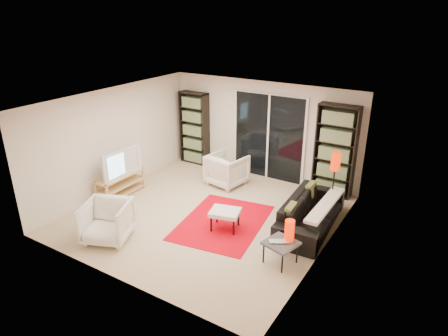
{
  "coord_description": "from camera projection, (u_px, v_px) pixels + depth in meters",
  "views": [
    {
      "loc": [
        4.18,
        -6.06,
        4.08
      ],
      "look_at": [
        0.25,
        0.3,
        1.0
      ],
      "focal_mm": 32.0,
      "sensor_mm": 36.0,
      "label": 1
    }
  ],
  "objects": [
    {
      "name": "rug",
      "position": [
        223.0,
        222.0,
        8.04
      ],
      "size": [
        1.86,
        2.32,
        0.01
      ],
      "primitive_type": "cube",
      "rotation": [
        0.0,
        0.0,
        0.15
      ],
      "color": "red",
      "rests_on": "floor"
    },
    {
      "name": "ceiling",
      "position": [
        204.0,
        101.0,
        7.43
      ],
      "size": [
        5.0,
        5.0,
        0.02
      ],
      "primitive_type": "cube",
      "color": "white",
      "rests_on": "wall_back"
    },
    {
      "name": "bookshelf_left",
      "position": [
        194.0,
        128.0,
        10.76
      ],
      "size": [
        0.8,
        0.3,
        1.95
      ],
      "color": "black",
      "rests_on": "ground"
    },
    {
      "name": "sofa",
      "position": [
        311.0,
        212.0,
        7.78
      ],
      "size": [
        0.97,
        2.19,
        0.63
      ],
      "primitive_type": "imported",
      "rotation": [
        0.0,
        0.0,
        1.63
      ],
      "color": "black",
      "rests_on": "floor"
    },
    {
      "name": "wall_left",
      "position": [
        115.0,
        140.0,
        9.11
      ],
      "size": [
        0.02,
        5.0,
        2.4
      ],
      "primitive_type": "cube",
      "color": "silver",
      "rests_on": "ground"
    },
    {
      "name": "armchair_front",
      "position": [
        107.0,
        221.0,
        7.33
      ],
      "size": [
        1.06,
        1.07,
        0.75
      ],
      "primitive_type": "imported",
      "rotation": [
        0.0,
        0.0,
        0.4
      ],
      "color": "white",
      "rests_on": "floor"
    },
    {
      "name": "floor_lamp",
      "position": [
        335.0,
        168.0,
        7.93
      ],
      "size": [
        0.21,
        0.21,
        1.39
      ],
      "color": "black",
      "rests_on": "floor"
    },
    {
      "name": "bookshelf_right",
      "position": [
        335.0,
        151.0,
        8.86
      ],
      "size": [
        0.9,
        0.3,
        2.1
      ],
      "color": "black",
      "rests_on": "ground"
    },
    {
      "name": "wall_right",
      "position": [
        329.0,
        190.0,
        6.68
      ],
      "size": [
        0.02,
        5.0,
        2.4
      ],
      "primitive_type": "cube",
      "color": "silver",
      "rests_on": "ground"
    },
    {
      "name": "ottoman",
      "position": [
        225.0,
        213.0,
        7.69
      ],
      "size": [
        0.66,
        0.59,
        0.4
      ],
      "color": "white",
      "rests_on": "floor"
    },
    {
      "name": "side_table",
      "position": [
        281.0,
        244.0,
        6.66
      ],
      "size": [
        0.61,
        0.61,
        0.4
      ],
      "color": "#424247",
      "rests_on": "floor"
    },
    {
      "name": "tv",
      "position": [
        119.0,
        162.0,
        8.9
      ],
      "size": [
        0.22,
        1.09,
        0.62
      ],
      "primitive_type": "imported",
      "rotation": [
        0.0,
        0.0,
        1.5
      ],
      "color": "black",
      "rests_on": "tv_stand"
    },
    {
      "name": "tv_stand",
      "position": [
        121.0,
        184.0,
        9.12
      ],
      "size": [
        0.39,
        1.22,
        0.5
      ],
      "color": "#D9BB78",
      "rests_on": "floor"
    },
    {
      "name": "wall_back",
      "position": [
        262.0,
        130.0,
        9.86
      ],
      "size": [
        5.0,
        0.02,
        2.4
      ],
      "primitive_type": "cube",
      "color": "silver",
      "rests_on": "ground"
    },
    {
      "name": "table_lamp",
      "position": [
        289.0,
        230.0,
        6.64
      ],
      "size": [
        0.17,
        0.17,
        0.37
      ],
      "primitive_type": "cylinder",
      "color": "red",
      "rests_on": "side_table"
    },
    {
      "name": "laptop",
      "position": [
        279.0,
        243.0,
        6.6
      ],
      "size": [
        0.38,
        0.34,
        0.03
      ],
      "primitive_type": "imported",
      "rotation": [
        0.0,
        0.0,
        0.54
      ],
      "color": "silver",
      "rests_on": "side_table"
    },
    {
      "name": "armchair_back",
      "position": [
        227.0,
        169.0,
        9.62
      ],
      "size": [
        0.94,
        0.96,
        0.76
      ],
      "primitive_type": "imported",
      "rotation": [
        0.0,
        0.0,
        2.98
      ],
      "color": "white",
      "rests_on": "floor"
    },
    {
      "name": "sliding_door",
      "position": [
        269.0,
        137.0,
        9.79
      ],
      "size": [
        1.92,
        0.08,
        2.16
      ],
      "color": "white",
      "rests_on": "ground"
    },
    {
      "name": "wall_front",
      "position": [
        111.0,
        213.0,
        5.92
      ],
      "size": [
        5.0,
        0.02,
        2.4
      ],
      "primitive_type": "cube",
      "color": "silver",
      "rests_on": "ground"
    },
    {
      "name": "floor",
      "position": [
        206.0,
        214.0,
        8.35
      ],
      "size": [
        5.0,
        5.0,
        0.0
      ],
      "primitive_type": "plane",
      "color": "beige",
      "rests_on": "ground"
    }
  ]
}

